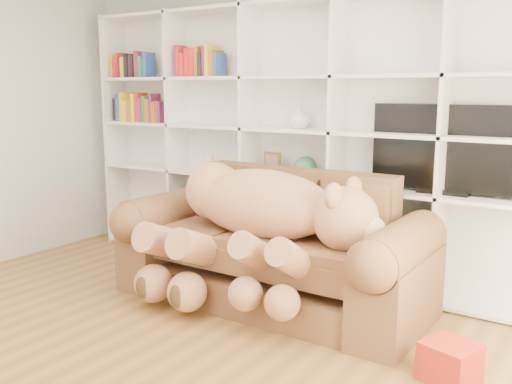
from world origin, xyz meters
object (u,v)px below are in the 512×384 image
Objects in this scene: sofa at (273,254)px; gift_box at (450,362)px; teddy_bear at (256,219)px; tv at (447,150)px.

sofa is 1.62m from gift_box.
teddy_bear is at bearing -97.64° from sofa.
sofa is 2.11× the size of tv.
tv reaches higher than gift_box.
teddy_bear is at bearing 168.84° from gift_box.
teddy_bear is 1.68m from gift_box.
sofa is 0.38m from teddy_bear.
sofa reaches higher than gift_box.
tv is (-0.42, 1.23, 1.09)m from gift_box.
sofa is at bearing 161.48° from gift_box.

